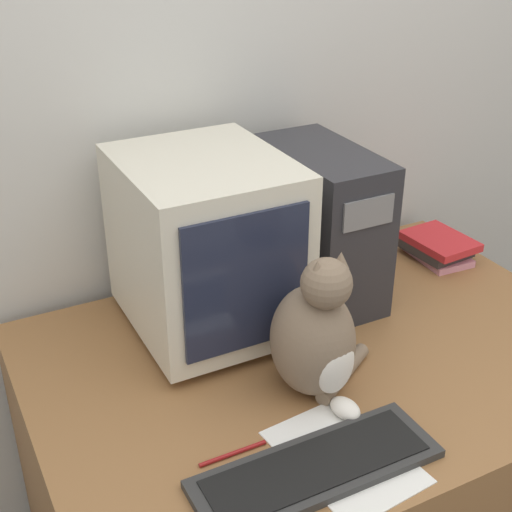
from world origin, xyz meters
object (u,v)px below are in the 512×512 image
crt_monitor (206,245)px  book_stack (437,247)px  cat (317,337)px  pen (233,454)px  computer_tower (321,224)px  keyboard (316,468)px

crt_monitor → book_stack: bearing=1.6°
crt_monitor → cat: (0.10, -0.35, -0.09)m
pen → book_stack: bearing=27.5°
crt_monitor → computer_tower: 0.34m
book_stack → crt_monitor: bearing=-178.4°
computer_tower → crt_monitor: bearing=-177.0°
computer_tower → pen: 0.70m
book_stack → pen: book_stack is taller
crt_monitor → cat: crt_monitor is taller
cat → computer_tower: bearing=48.1°
keyboard → book_stack: (0.78, 0.58, 0.03)m
computer_tower → pen: computer_tower is taller
book_stack → pen: (-0.90, -0.47, -0.03)m
keyboard → pen: size_ratio=3.41×
cat → pen: bearing=-167.2°
computer_tower → book_stack: 0.45m
computer_tower → keyboard: (-0.36, -0.58, -0.19)m
computer_tower → book_stack: bearing=0.5°
cat → book_stack: bearing=20.5°
computer_tower → book_stack: size_ratio=1.88×
cat → book_stack: 0.76m
computer_tower → cat: (-0.24, -0.37, -0.06)m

